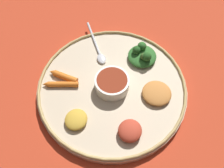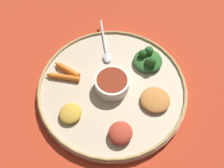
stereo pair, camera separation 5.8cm
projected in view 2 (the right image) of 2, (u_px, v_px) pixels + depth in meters
The scene contains 11 objects.
ground_plane at pixel (112, 91), 0.68m from camera, with size 2.40×2.40×0.00m, color #B7381E.
platter at pixel (112, 89), 0.68m from camera, with size 0.39×0.39×0.02m, color #C6B293.
platter_rim at pixel (112, 86), 0.66m from camera, with size 0.39×0.39×0.01m, color tan.
center_bowl at pixel (112, 83), 0.65m from camera, with size 0.09×0.09×0.04m.
spoon at pixel (105, 48), 0.73m from camera, with size 0.16×0.07×0.01m.
greens_pile at pixel (148, 59), 0.69m from camera, with size 0.08×0.08×0.04m.
carrot_near_spoon at pixel (67, 70), 0.69m from camera, with size 0.08×0.05×0.02m.
carrot_outer at pixel (63, 77), 0.67m from camera, with size 0.07×0.08×0.01m.
mound_squash at pixel (155, 100), 0.64m from camera, with size 0.07×0.07×0.02m, color #C67A38.
mound_berbere_red at pixel (120, 133), 0.59m from camera, with size 0.06×0.06×0.03m, color #B73D28.
mound_lentil_yellow at pixel (70, 113), 0.62m from camera, with size 0.06×0.05×0.02m, color gold.
Camera 2 is at (-0.30, 0.17, 0.59)m, focal length 41.01 mm.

